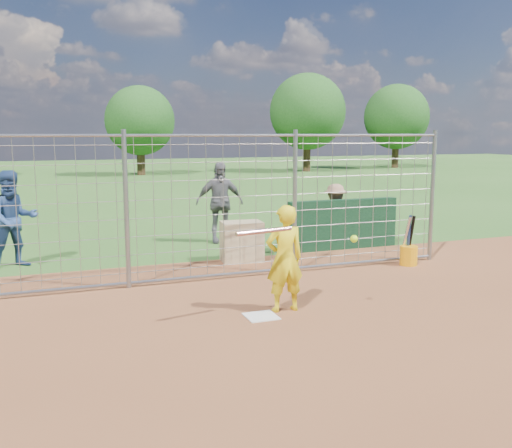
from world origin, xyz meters
name	(u,v)px	position (x,y,z in m)	size (l,w,h in m)	color
ground	(256,313)	(0.00, 0.00, 0.00)	(100.00, 100.00, 0.00)	#2D591E
infield_dirt	(369,406)	(0.00, -3.00, 0.01)	(18.00, 18.00, 0.00)	brown
home_plate	(261,316)	(0.00, -0.20, 0.01)	(0.43, 0.43, 0.02)	silver
dugout_wall	(343,224)	(3.40, 3.60, 0.55)	(2.60, 0.20, 1.10)	#11381E
batter	(285,259)	(0.41, -0.05, 0.77)	(0.56, 0.37, 1.54)	yellow
bystander_a	(14,219)	(-3.30, 4.27, 0.93)	(0.90, 0.70, 1.85)	navy
bystander_b	(220,202)	(1.09, 5.30, 0.95)	(1.11, 0.46, 1.89)	#5C5B60
bystander_c	(335,215)	(3.42, 4.00, 0.71)	(0.91, 0.52, 1.41)	#9A7054
equipment_bin	(242,242)	(0.91, 3.22, 0.40)	(0.80, 0.55, 0.80)	tan
equipment_in_play	(287,233)	(0.27, -0.44, 1.21)	(1.75, 0.34, 0.24)	silver
bucket_with_bats	(409,253)	(3.82, 1.76, 0.25)	(0.34, 0.37, 0.98)	orange
backstop_fence	(215,208)	(0.00, 2.00, 1.26)	(9.08, 0.08, 2.60)	gray
tree_line	(141,114)	(3.13, 28.13, 3.71)	(44.66, 6.72, 6.48)	#3F2B19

